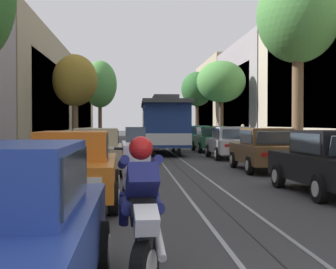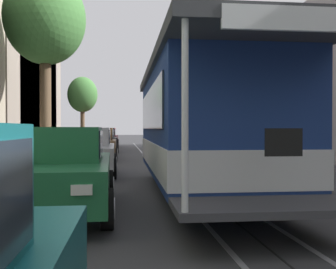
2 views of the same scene
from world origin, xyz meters
The scene contains 19 objects.
ground_plane centered at (0.00, 27.91, 0.00)m, with size 174.46×174.46×0.00m, color #38383A.
trolley_track_rails centered at (0.00, 32.89, 0.00)m, with size 1.14×77.78×0.01m.
building_facade_left centered at (-10.01, 32.74, 4.04)m, with size 5.69×69.48×8.31m.
building_facade_right centered at (9.99, 33.48, 4.75)m, with size 5.71×69.48×10.17m.
parked_car_orange_second_left centered at (-3.13, 8.04, 0.80)m, with size 2.08×4.39×1.58m.
parked_car_beige_mid_left centered at (-3.09, 14.69, 0.80)m, with size 2.11×4.41×1.58m.
parked_car_black_second_right centered at (3.07, 9.09, 0.80)m, with size 2.14×4.42×1.58m.
parked_car_brown_mid_right centered at (3.03, 15.12, 0.80)m, with size 2.01×4.36×1.58m.
parked_car_silver_fourth_right centered at (3.02, 21.53, 0.80)m, with size 2.03×4.37×1.58m.
parked_car_green_fifth_right centered at (3.01, 27.62, 0.80)m, with size 2.06×4.39×1.58m.
parked_car_teal_sixth_right centered at (3.10, 34.17, 0.80)m, with size 2.06×4.39×1.58m.
street_tree_kerb_left_second centered at (-5.17, 26.58, 4.20)m, with size 2.60×2.12×5.78m.
street_tree_kerb_left_mid centered at (-4.89, 45.29, 5.48)m, with size 3.22×3.13×7.77m.
street_tree_kerb_right_second centered at (5.09, 17.62, 6.18)m, with size 3.43×3.77×8.22m.
street_tree_kerb_right_mid centered at (4.93, 34.68, 4.90)m, with size 3.73×3.59×6.51m.
street_tree_kerb_right_fourth centered at (5.05, 49.70, 5.36)m, with size 3.32×3.57×7.22m.
cable_car_trolley centered at (0.00, 25.95, 1.66)m, with size 2.66×9.15×3.28m.
motorcycle_with_rider centered at (-1.77, 2.66, 0.90)m, with size 0.56×1.89×1.71m.
pedestrian_on_right_pavement centered at (5.98, 31.94, 0.96)m, with size 0.55×0.42×1.69m.
Camera 1 is at (-1.86, -2.85, 1.76)m, focal length 53.29 mm.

